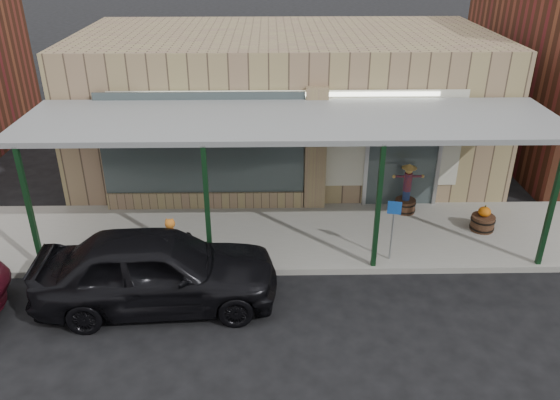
{
  "coord_description": "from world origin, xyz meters",
  "views": [
    {
      "loc": [
        -0.46,
        -8.03,
        6.87
      ],
      "look_at": [
        -0.26,
        2.6,
        1.57
      ],
      "focal_mm": 35.0,
      "sensor_mm": 36.0,
      "label": 1
    }
  ],
  "objects_px": {
    "handicap_sign": "(393,223)",
    "parked_sedan": "(157,269)",
    "barrel_scarecrow": "(406,196)",
    "barrel_pumpkin": "(483,221)"
  },
  "relations": [
    {
      "from": "barrel_scarecrow",
      "to": "barrel_pumpkin",
      "type": "relative_size",
      "value": 1.89
    },
    {
      "from": "barrel_pumpkin",
      "to": "barrel_scarecrow",
      "type": "bearing_deg",
      "value": 149.55
    },
    {
      "from": "barrel_pumpkin",
      "to": "parked_sedan",
      "type": "distance_m",
      "value": 7.96
    },
    {
      "from": "handicap_sign",
      "to": "parked_sedan",
      "type": "xyz_separation_m",
      "value": [
        -4.94,
        -1.32,
        -0.27
      ]
    },
    {
      "from": "parked_sedan",
      "to": "handicap_sign",
      "type": "bearing_deg",
      "value": -78.06
    },
    {
      "from": "barrel_pumpkin",
      "to": "parked_sedan",
      "type": "relative_size",
      "value": 0.15
    },
    {
      "from": "barrel_scarecrow",
      "to": "barrel_pumpkin",
      "type": "xyz_separation_m",
      "value": [
        1.7,
        -1.0,
        -0.22
      ]
    },
    {
      "from": "handicap_sign",
      "to": "parked_sedan",
      "type": "height_order",
      "value": "parked_sedan"
    },
    {
      "from": "barrel_scarecrow",
      "to": "handicap_sign",
      "type": "distance_m",
      "value": 2.5
    },
    {
      "from": "barrel_scarecrow",
      "to": "barrel_pumpkin",
      "type": "distance_m",
      "value": 1.98
    }
  ]
}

